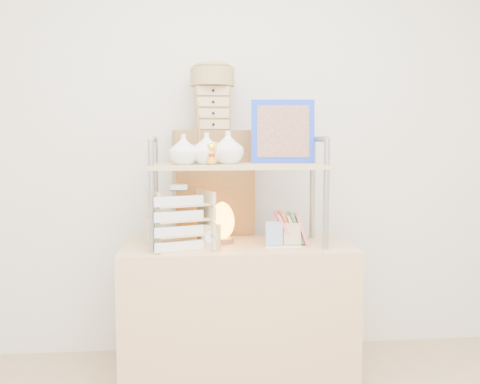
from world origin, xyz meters
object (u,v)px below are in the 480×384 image
Objects in this scene: desk at (238,314)px; cabinet at (213,245)px; letter_tray at (180,223)px; salt_lamp at (222,222)px.

desk is 0.89× the size of cabinet.
letter_tray is at bearing -119.97° from cabinet.
desk is at bearing 11.21° from letter_tray.
letter_tray is (-0.30, -0.06, 0.51)m from desk.
cabinet reaches higher than letter_tray.
salt_lamp is (0.03, -0.31, 0.19)m from cabinet.
desk is 3.62× the size of letter_tray.
cabinet reaches higher than salt_lamp.
letter_tray is 1.52× the size of salt_lamp.
desk is 0.50m from salt_lamp.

